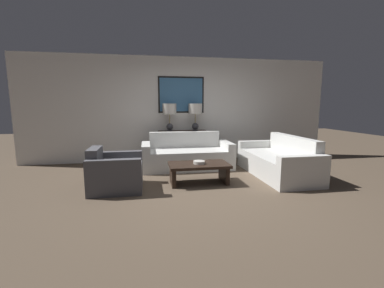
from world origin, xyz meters
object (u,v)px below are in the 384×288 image
Objects in this scene: console_table at (183,146)px; table_lamp_right at (195,112)px; table_lamp_left at (170,112)px; couch_by_back_wall at (187,156)px; coffee_table at (199,169)px; armchair_near_back_wall at (115,173)px; couch_by_side at (278,162)px; decorative_bowl at (199,162)px.

table_lamp_right is at bearing -0.00° from console_table.
table_lamp_left reaches higher than couch_by_back_wall.
console_table is 0.94m from table_lamp_right.
table_lamp_left is (-0.33, -0.00, 0.88)m from console_table.
coffee_table is (0.03, -1.90, -0.12)m from console_table.
armchair_near_back_wall reaches higher than coffee_table.
couch_by_back_wall is 1.00× the size of couch_by_side.
couch_by_side is 9.56× the size of decorative_bowl.
couch_by_back_wall is at bearing 91.57° from coffee_table.
console_table reaches higher than decorative_bowl.
table_lamp_right is 0.34× the size of couch_by_back_wall.
table_lamp_left is 2.14m from decorative_bowl.
armchair_near_back_wall is (-1.46, -1.98, -0.12)m from console_table.
decorative_bowl is at bearing -170.64° from couch_by_side.
couch_by_back_wall is 1.96m from armchair_near_back_wall.
couch_by_side is at bearing -28.54° from couch_by_back_wall.
decorative_bowl reaches higher than coffee_table.
console_table is 0.94m from table_lamp_left.
decorative_bowl is at bearing -86.60° from coffee_table.
table_lamp_left is 2.18m from coffee_table.
couch_by_side is 1.75m from coffee_table.
couch_by_back_wall is 9.56× the size of decorative_bowl.
couch_by_back_wall is 1.85× the size of coffee_table.
table_lamp_right is 0.34× the size of couch_by_side.
decorative_bowl is (0.03, -1.24, 0.12)m from couch_by_back_wall.
coffee_table is at bearing -79.27° from table_lamp_left.
coffee_table is at bearing -88.99° from console_table.
console_table is 1.90m from coffee_table.
table_lamp_left reaches higher than coffee_table.
couch_by_back_wall is at bearing 41.86° from armchair_near_back_wall.
couch_by_side is 1.85× the size of coffee_table.
couch_by_back_wall reaches higher than decorative_bowl.
table_lamp_left reaches higher than console_table.
table_lamp_left is at bearing 60.27° from armchair_near_back_wall.
couch_by_back_wall is 1.22m from coffee_table.
armchair_near_back_wall is at bearing -138.14° from couch_by_back_wall.
couch_by_back_wall is at bearing -115.82° from table_lamp_right.
table_lamp_right reaches higher than armchair_near_back_wall.
armchair_near_back_wall is (-1.46, -1.31, -0.00)m from couch_by_back_wall.
table_lamp_left is at bearing 100.73° from coffee_table.
couch_by_side is at bearing 9.36° from decorative_bowl.
table_lamp_right is 2.13m from decorative_bowl.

